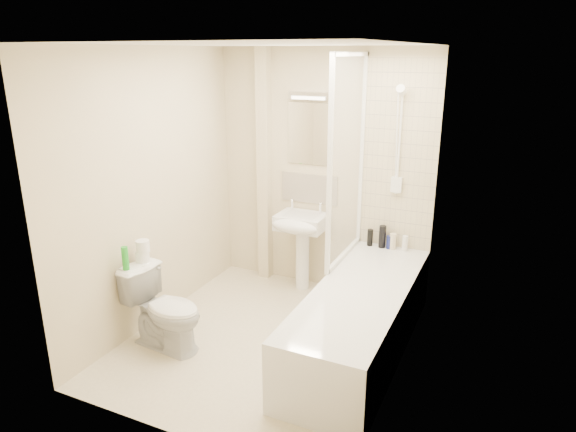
% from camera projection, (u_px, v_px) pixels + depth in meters
% --- Properties ---
extents(floor, '(2.50, 2.50, 0.00)m').
position_uv_depth(floor, '(267.00, 341.00, 4.37)').
color(floor, beige).
rests_on(floor, ground).
extents(wall_back, '(2.20, 0.02, 2.40)m').
position_uv_depth(wall_back, '(323.00, 173.00, 5.09)').
color(wall_back, beige).
rests_on(wall_back, ground).
extents(wall_left, '(0.02, 2.50, 2.40)m').
position_uv_depth(wall_left, '(152.00, 191.00, 4.44)').
color(wall_left, beige).
rests_on(wall_left, ground).
extents(wall_right, '(0.02, 2.50, 2.40)m').
position_uv_depth(wall_right, '(406.00, 225.00, 3.57)').
color(wall_right, beige).
rests_on(wall_right, ground).
extents(ceiling, '(2.20, 2.50, 0.02)m').
position_uv_depth(ceiling, '(263.00, 44.00, 3.64)').
color(ceiling, white).
rests_on(ceiling, wall_back).
extents(tile_back, '(0.70, 0.01, 1.75)m').
position_uv_depth(tile_back, '(399.00, 157.00, 4.71)').
color(tile_back, beige).
rests_on(tile_back, wall_back).
extents(tile_right, '(0.01, 2.10, 1.75)m').
position_uv_depth(tile_right, '(412.00, 187.00, 3.68)').
color(tile_right, beige).
rests_on(tile_right, wall_right).
extents(pipe_boxing, '(0.12, 0.12, 2.40)m').
position_uv_depth(pipe_boxing, '(264.00, 169.00, 5.28)').
color(pipe_boxing, beige).
rests_on(pipe_boxing, ground).
extents(splashback, '(0.60, 0.02, 0.30)m').
position_uv_depth(splashback, '(309.00, 188.00, 5.18)').
color(splashback, beige).
rests_on(splashback, wall_back).
extents(mirror, '(0.46, 0.01, 0.60)m').
position_uv_depth(mirror, '(310.00, 134.00, 5.01)').
color(mirror, white).
rests_on(mirror, wall_back).
extents(strip_light, '(0.42, 0.07, 0.07)m').
position_uv_depth(strip_light, '(310.00, 96.00, 4.88)').
color(strip_light, silver).
rests_on(strip_light, wall_back).
extents(bathtub, '(0.70, 2.10, 0.55)m').
position_uv_depth(bathtub, '(360.00, 318.00, 4.16)').
color(bathtub, white).
rests_on(bathtub, ground).
extents(shower_screen, '(0.04, 0.92, 1.80)m').
position_uv_depth(shower_screen, '(348.00, 160.00, 4.46)').
color(shower_screen, white).
rests_on(shower_screen, bathtub).
extents(shower_fixture, '(0.10, 0.16, 0.99)m').
position_uv_depth(shower_fixture, '(399.00, 145.00, 4.63)').
color(shower_fixture, white).
rests_on(shower_fixture, wall_back).
extents(pedestal_sink, '(0.48, 0.45, 0.92)m').
position_uv_depth(pedestal_sink, '(300.00, 231.00, 5.11)').
color(pedestal_sink, white).
rests_on(pedestal_sink, ground).
extents(bottle_black_a, '(0.05, 0.05, 0.16)m').
position_uv_depth(bottle_black_a, '(370.00, 237.00, 4.97)').
color(bottle_black_a, black).
rests_on(bottle_black_a, bathtub).
extents(bottle_black_b, '(0.07, 0.07, 0.22)m').
position_uv_depth(bottle_black_b, '(382.00, 237.00, 4.91)').
color(bottle_black_b, black).
rests_on(bottle_black_b, bathtub).
extents(bottle_blue, '(0.06, 0.06, 0.13)m').
position_uv_depth(bottle_blue, '(390.00, 242.00, 4.90)').
color(bottle_blue, navy).
rests_on(bottle_blue, bathtub).
extents(bottle_cream, '(0.06, 0.06, 0.15)m').
position_uv_depth(bottle_cream, '(393.00, 241.00, 4.88)').
color(bottle_cream, beige).
rests_on(bottle_cream, bathtub).
extents(bottle_white_b, '(0.05, 0.05, 0.15)m').
position_uv_depth(bottle_white_b, '(405.00, 243.00, 4.83)').
color(bottle_white_b, white).
rests_on(bottle_white_b, bathtub).
extents(toilet, '(0.53, 0.75, 0.68)m').
position_uv_depth(toilet, '(165.00, 309.00, 4.19)').
color(toilet, white).
rests_on(toilet, ground).
extents(toilet_roll_lower, '(0.11, 0.11, 0.09)m').
position_uv_depth(toilet_roll_lower, '(142.00, 256.00, 4.26)').
color(toilet_roll_lower, white).
rests_on(toilet_roll_lower, toilet).
extents(toilet_roll_upper, '(0.11, 0.11, 0.10)m').
position_uv_depth(toilet_roll_upper, '(143.00, 246.00, 4.22)').
color(toilet_roll_upper, white).
rests_on(toilet_roll_upper, toilet_roll_lower).
extents(green_bottle, '(0.05, 0.05, 0.19)m').
position_uv_depth(green_bottle, '(125.00, 258.00, 4.08)').
color(green_bottle, green).
rests_on(green_bottle, toilet).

